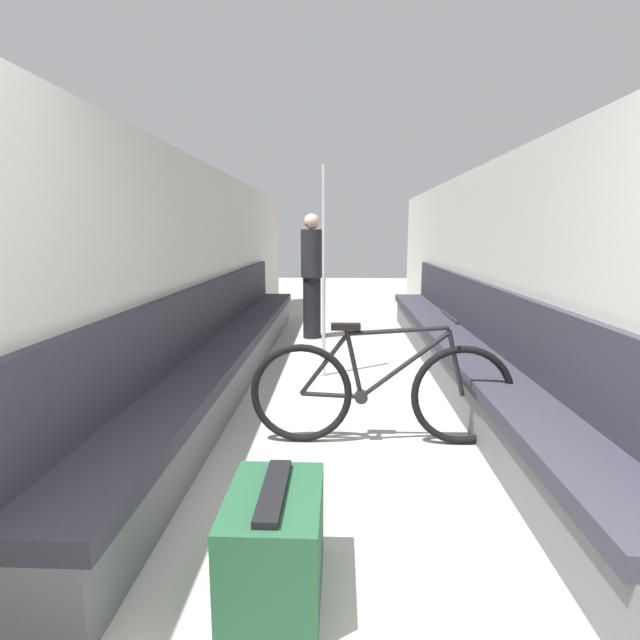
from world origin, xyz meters
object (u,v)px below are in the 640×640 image
object	(u,v)px
passenger_standing	(312,275)
luggage_bag	(274,543)
grab_pole_near	(324,276)
bench_seat_row_right	(460,350)
bicycle	(381,391)
bench_seat_row_left	(230,348)

from	to	relation	value
passenger_standing	luggage_bag	size ratio (longest dim) A/B	2.99
grab_pole_near	passenger_standing	distance (m)	1.88
grab_pole_near	bench_seat_row_right	bearing A→B (deg)	-5.28
bicycle	passenger_standing	xyz separation A→B (m)	(-0.68, 3.53, 0.51)
bench_seat_row_left	grab_pole_near	bearing A→B (deg)	7.61
bench_seat_row_left	passenger_standing	distance (m)	2.19
bicycle	passenger_standing	bearing A→B (deg)	89.39
bench_seat_row_left	bench_seat_row_right	size ratio (longest dim) A/B	1.00
bench_seat_row_left	luggage_bag	world-z (taller)	bench_seat_row_left
bench_seat_row_right	luggage_bag	distance (m)	3.37
bench_seat_row_left	luggage_bag	xyz separation A→B (m)	(0.85, -3.04, -0.09)
bench_seat_row_right	passenger_standing	bearing A→B (deg)	128.50
bench_seat_row_right	passenger_standing	distance (m)	2.61
luggage_bag	bench_seat_row_left	bearing A→B (deg)	105.56
bench_seat_row_left	bicycle	distance (m)	2.07
bench_seat_row_right	grab_pole_near	distance (m)	1.54
bench_seat_row_left	grab_pole_near	xyz separation A→B (m)	(0.94, 0.13, 0.71)
bench_seat_row_left	luggage_bag	distance (m)	3.15
bench_seat_row_right	bicycle	bearing A→B (deg)	-120.54
bicycle	bench_seat_row_right	bearing A→B (deg)	47.99
bench_seat_row_right	bicycle	xyz separation A→B (m)	(-0.91, -1.54, 0.07)
bicycle	luggage_bag	distance (m)	1.60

